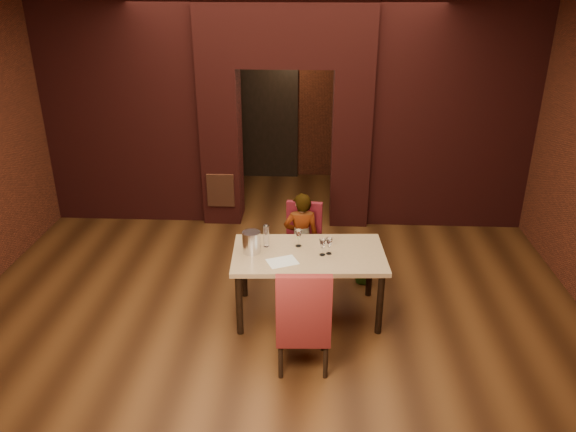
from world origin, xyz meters
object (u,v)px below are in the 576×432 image
dining_table (308,283)px  wine_glass_b (322,247)px  wine_bucket (251,242)px  water_bottle (266,235)px  wine_glass_a (298,238)px  person_seated (301,238)px  potted_plant (363,267)px  chair_far (302,244)px  chair_near (303,316)px  wine_glass_c (329,246)px

dining_table → wine_glass_b: wine_glass_b is taller
wine_bucket → water_bottle: size_ratio=0.90×
wine_glass_a → wine_glass_b: (0.26, -0.19, -0.00)m
wine_bucket → dining_table: bearing=1.5°
person_seated → wine_glass_a: (-0.02, -0.56, 0.28)m
person_seated → potted_plant: (0.77, 0.02, -0.38)m
chair_far → wine_glass_b: chair_far is taller
dining_table → person_seated: 0.75m
chair_far → potted_plant: (0.76, -0.02, -0.28)m
dining_table → person_seated: person_seated is taller
chair_near → wine_glass_c: size_ratio=6.03×
dining_table → chair_far: bearing=93.7°
chair_far → person_seated: bearing=-93.8°
wine_glass_a → chair_far: bearing=87.8°
chair_far → chair_near: 1.64m
chair_near → wine_glass_b: 0.91m
chair_far → wine_bucket: (-0.52, -0.77, 0.40)m
dining_table → wine_bucket: bearing=178.2°
wine_glass_a → wine_glass_b: bearing=-36.6°
chair_far → potted_plant: bearing=5.5°
dining_table → potted_plant: dining_table is taller
wine_glass_a → potted_plant: (0.78, 0.58, -0.66)m
chair_near → potted_plant: size_ratio=2.77×
wine_glass_a → wine_bucket: wine_bucket is taller
wine_glass_c → wine_bucket: size_ratio=0.77×
wine_bucket → water_bottle: water_bottle is taller
dining_table → chair_near: 0.90m
chair_far → person_seated: person_seated is taller
wine_bucket → potted_plant: wine_bucket is taller
wine_glass_c → wine_glass_b: bearing=-156.9°
wine_glass_b → person_seated: bearing=107.9°
person_seated → water_bottle: bearing=51.2°
dining_table → wine_bucket: (-0.61, -0.02, 0.50)m
wine_glass_c → water_bottle: 0.70m
wine_glass_b → wine_glass_c: bearing=23.1°
dining_table → chair_far: chair_far is taller
chair_far → wine_glass_c: (0.31, -0.77, 0.37)m
person_seated → water_bottle: 0.76m
dining_table → person_seated: size_ratio=1.40×
wine_glass_a → wine_glass_b: 0.32m
chair_near → wine_glass_b: chair_near is taller
potted_plant → water_bottle: bearing=-151.8°
chair_far → water_bottle: 0.84m
dining_table → chair_far: 0.77m
wine_glass_b → chair_far: bearing=106.5°
chair_near → wine_glass_a: 1.08m
chair_far → wine_glass_a: (-0.02, -0.60, 0.38)m
dining_table → wine_glass_b: 0.50m
person_seated → potted_plant: bearing=174.6°
chair_near → wine_bucket: (-0.58, 0.86, 0.33)m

